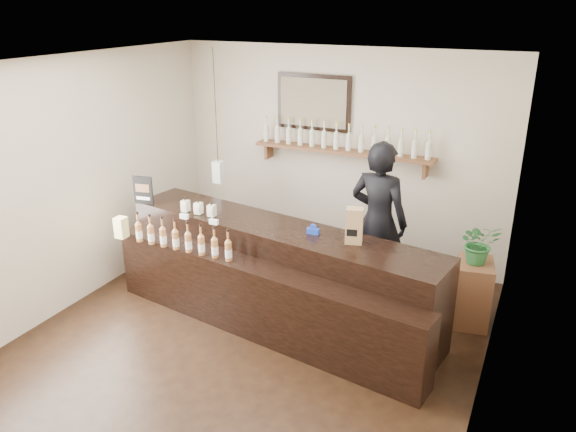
# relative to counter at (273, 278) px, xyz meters

# --- Properties ---
(ground) EXTENTS (5.00, 5.00, 0.00)m
(ground) POSITION_rel_counter_xyz_m (-0.00, -0.56, -0.49)
(ground) COLOR black
(ground) RESTS_ON ground
(room_shell) EXTENTS (5.00, 5.00, 5.00)m
(room_shell) POSITION_rel_counter_xyz_m (-0.00, -0.56, 1.21)
(room_shell) COLOR beige
(room_shell) RESTS_ON ground
(back_wall_decor) EXTENTS (2.66, 0.96, 1.69)m
(back_wall_decor) POSITION_rel_counter_xyz_m (-0.14, 1.81, 1.26)
(back_wall_decor) COLOR brown
(back_wall_decor) RESTS_ON ground
(counter) EXTENTS (3.81, 1.57, 1.22)m
(counter) POSITION_rel_counter_xyz_m (0.00, 0.00, 0.00)
(counter) COLOR black
(counter) RESTS_ON ground
(promo_sign) EXTENTS (0.24, 0.06, 0.34)m
(promo_sign) POSITION_rel_counter_xyz_m (-1.76, 0.09, 0.73)
(promo_sign) COLOR black
(promo_sign) RESTS_ON counter
(paper_bag) EXTENTS (0.19, 0.16, 0.37)m
(paper_bag) POSITION_rel_counter_xyz_m (0.88, 0.07, 0.74)
(paper_bag) COLOR #A37E4E
(paper_bag) RESTS_ON counter
(tape_dispenser) EXTENTS (0.13, 0.06, 0.11)m
(tape_dispenser) POSITION_rel_counter_xyz_m (0.42, 0.11, 0.60)
(tape_dispenser) COLOR #1838AD
(tape_dispenser) RESTS_ON counter
(side_cabinet) EXTENTS (0.44, 0.55, 0.72)m
(side_cabinet) POSITION_rel_counter_xyz_m (2.00, 0.85, -0.13)
(side_cabinet) COLOR brown
(side_cabinet) RESTS_ON ground
(potted_plant) EXTENTS (0.52, 0.49, 0.45)m
(potted_plant) POSITION_rel_counter_xyz_m (2.00, 0.85, 0.45)
(potted_plant) COLOR #2C6E33
(potted_plant) RESTS_ON side_cabinet
(shopkeeper) EXTENTS (0.84, 0.61, 2.14)m
(shopkeeper) POSITION_rel_counter_xyz_m (0.86, 0.99, 0.58)
(shopkeeper) COLOR black
(shopkeeper) RESTS_ON ground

